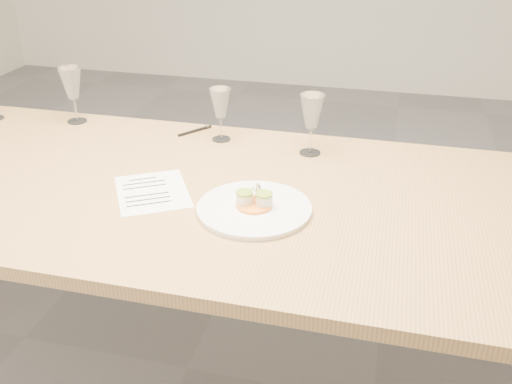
% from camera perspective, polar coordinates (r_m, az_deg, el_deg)
% --- Properties ---
extents(ground, '(7.00, 7.00, 0.00)m').
position_cam_1_polar(ground, '(2.18, -6.93, -17.09)').
color(ground, slate).
rests_on(ground, ground).
extents(dining_table, '(2.40, 1.00, 0.75)m').
position_cam_1_polar(dining_table, '(1.77, -8.17, -1.17)').
color(dining_table, '#B1864D').
rests_on(dining_table, ground).
extents(dinner_plate, '(0.32, 0.32, 0.08)m').
position_cam_1_polar(dinner_plate, '(1.57, -0.16, -1.56)').
color(dinner_plate, white).
rests_on(dinner_plate, dining_table).
extents(recipe_sheet, '(0.30, 0.32, 0.00)m').
position_cam_1_polar(recipe_sheet, '(1.70, -10.34, 0.03)').
color(recipe_sheet, white).
rests_on(recipe_sheet, dining_table).
extents(ballpoint_pen, '(0.09, 0.12, 0.01)m').
position_cam_1_polar(ballpoint_pen, '(2.12, -6.12, 6.12)').
color(ballpoint_pen, black).
rests_on(ballpoint_pen, dining_table).
extents(wine_glass_1, '(0.08, 0.08, 0.21)m').
position_cam_1_polar(wine_glass_1, '(2.27, -17.97, 10.22)').
color(wine_glass_1, white).
rests_on(wine_glass_1, dining_table).
extents(wine_glass_2, '(0.08, 0.08, 0.19)m').
position_cam_1_polar(wine_glass_2, '(2.00, -3.59, 8.73)').
color(wine_glass_2, white).
rests_on(wine_glass_2, dining_table).
extents(wine_glass_3, '(0.08, 0.08, 0.20)m').
position_cam_1_polar(wine_glass_3, '(1.88, 5.60, 7.88)').
color(wine_glass_3, white).
rests_on(wine_glass_3, dining_table).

